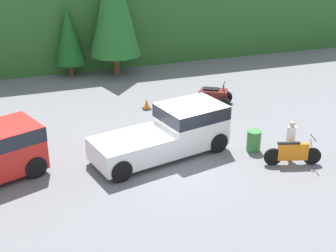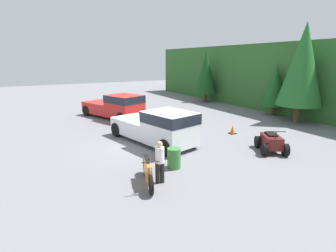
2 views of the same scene
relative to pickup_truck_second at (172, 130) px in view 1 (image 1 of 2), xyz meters
name	(u,v)px [view 1 (image 1 of 2)]	position (x,y,z in m)	size (l,w,h in m)	color
ground_plane	(175,159)	(-0.10, -0.55, -1.01)	(80.00, 80.00, 0.00)	slate
hillside_backdrop	(94,15)	(-0.10, 15.45, 1.94)	(44.00, 6.00, 5.90)	#2D6028
tree_mid_left	(68,35)	(-2.32, 11.95, 1.48)	(1.86, 1.86, 4.22)	brown
tree_mid_right	(114,6)	(0.35, 11.24, 3.15)	(3.11, 3.11, 7.07)	brown
pickup_truck_second	(172,130)	(0.00, 0.00, 0.00)	(5.86, 3.26, 1.92)	white
dirt_bike	(293,153)	(4.08, -2.52, -0.52)	(2.18, 0.88, 1.17)	black
quad_atv	(214,97)	(3.84, 4.40, -0.54)	(2.19, 1.99, 1.20)	black
rider_person	(291,139)	(4.21, -2.09, -0.12)	(0.38, 0.38, 1.64)	black
traffic_cone	(147,104)	(0.41, 4.99, -0.75)	(0.42, 0.42, 0.55)	black
steel_barrel	(254,141)	(3.25, -0.92, -0.57)	(0.58, 0.58, 0.88)	#387A38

